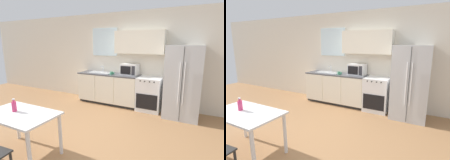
% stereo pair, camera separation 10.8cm
% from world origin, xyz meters
% --- Properties ---
extents(ground_plane, '(12.00, 12.00, 0.00)m').
position_xyz_m(ground_plane, '(0.00, 0.00, 0.00)').
color(ground_plane, '#9E7047').
extents(wall_back, '(12.00, 0.38, 2.70)m').
position_xyz_m(wall_back, '(0.03, 2.20, 1.42)').
color(wall_back, beige).
rests_on(wall_back, ground_plane).
extents(kitchen_counter, '(1.88, 0.61, 0.92)m').
position_xyz_m(kitchen_counter, '(-0.53, 1.90, 0.46)').
color(kitchen_counter, '#333333').
rests_on(kitchen_counter, ground_plane).
extents(oven_range, '(0.64, 0.62, 0.91)m').
position_xyz_m(oven_range, '(0.73, 1.89, 0.45)').
color(oven_range, white).
rests_on(oven_range, ground_plane).
extents(refrigerator, '(0.81, 0.80, 1.77)m').
position_xyz_m(refrigerator, '(1.55, 1.82, 0.88)').
color(refrigerator, silver).
rests_on(refrigerator, ground_plane).
extents(kitchen_sink, '(0.71, 0.40, 0.20)m').
position_xyz_m(kitchen_sink, '(-0.81, 1.91, 0.93)').
color(kitchen_sink, '#B7BABC').
rests_on(kitchen_sink, kitchen_counter).
extents(microwave, '(0.47, 0.39, 0.31)m').
position_xyz_m(microwave, '(0.11, 1.97, 1.08)').
color(microwave, silver).
rests_on(microwave, kitchen_counter).
extents(coffee_mug, '(0.13, 0.09, 0.08)m').
position_xyz_m(coffee_mug, '(-0.37, 1.79, 0.96)').
color(coffee_mug, '#3F8C66').
rests_on(coffee_mug, kitchen_counter).
extents(dining_table, '(1.19, 0.71, 0.73)m').
position_xyz_m(dining_table, '(-0.60, -1.00, 0.62)').
color(dining_table, white).
rests_on(dining_table, ground_plane).
extents(drink_bottle, '(0.07, 0.07, 0.21)m').
position_xyz_m(drink_bottle, '(-0.74, -0.99, 0.82)').
color(drink_bottle, '#DB386B').
rests_on(drink_bottle, dining_table).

